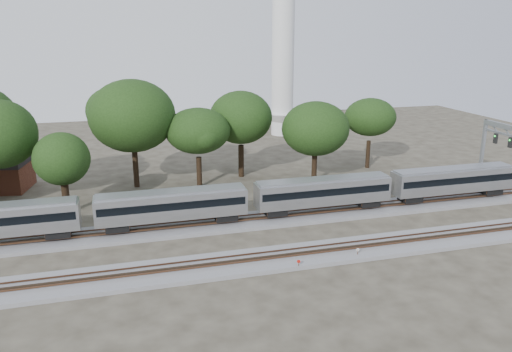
{
  "coord_description": "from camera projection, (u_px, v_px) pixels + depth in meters",
  "views": [
    {
      "loc": [
        -9.05,
        -44.79,
        20.87
      ],
      "look_at": [
        4.72,
        5.0,
        5.74
      ],
      "focal_mm": 35.0,
      "sensor_mm": 36.0,
      "label": 1
    }
  ],
  "objects": [
    {
      "name": "ground",
      "position": [
        224.0,
        248.0,
        49.61
      ],
      "size": [
        160.0,
        160.0,
        0.0
      ],
      "primitive_type": "plane",
      "color": "#383328",
      "rests_on": "ground"
    },
    {
      "name": "track_far",
      "position": [
        213.0,
        225.0,
        55.1
      ],
      "size": [
        160.0,
        5.0,
        0.73
      ],
      "color": "slate",
      "rests_on": "ground"
    },
    {
      "name": "track_near",
      "position": [
        233.0,
        264.0,
        45.85
      ],
      "size": [
        160.0,
        5.0,
        0.73
      ],
      "color": "slate",
      "rests_on": "ground"
    },
    {
      "name": "train",
      "position": [
        173.0,
        204.0,
        53.25
      ],
      "size": [
        83.54,
        2.87,
        4.23
      ],
      "color": "#BABCC2",
      "rests_on": "ground"
    },
    {
      "name": "switch_stand_red",
      "position": [
        299.0,
        264.0,
        44.98
      ],
      "size": [
        0.31,
        0.13,
        1.0
      ],
      "rotation": [
        0.0,
        0.0,
        -0.34
      ],
      "color": "#512D19",
      "rests_on": "ground"
    },
    {
      "name": "switch_stand_white",
      "position": [
        358.0,
        252.0,
        47.29
      ],
      "size": [
        0.33,
        0.06,
        1.04
      ],
      "rotation": [
        0.0,
        0.0,
        0.07
      ],
      "color": "#512D19",
      "rests_on": "ground"
    },
    {
      "name": "switch_lever",
      "position": [
        304.0,
        265.0,
        45.75
      ],
      "size": [
        0.54,
        0.38,
        0.3
      ],
      "primitive_type": "cube",
      "rotation": [
        0.0,
        0.0,
        -0.17
      ],
      "color": "#512D19",
      "rests_on": "ground"
    },
    {
      "name": "signal_gantry",
      "position": [
        504.0,
        145.0,
        62.77
      ],
      "size": [
        0.67,
        7.89,
        9.6
      ],
      "color": "gray",
      "rests_on": "ground"
    },
    {
      "name": "tree_2",
      "position": [
        62.0,
        159.0,
        57.37
      ],
      "size": [
        6.75,
        6.75,
        9.52
      ],
      "color": "black",
      "rests_on": "ground"
    },
    {
      "name": "tree_3",
      "position": [
        132.0,
        116.0,
        66.44
      ],
      "size": [
        10.07,
        10.07,
        14.2
      ],
      "color": "black",
      "rests_on": "ground"
    },
    {
      "name": "tree_4",
      "position": [
        198.0,
        131.0,
        66.91
      ],
      "size": [
        8.02,
        8.02,
        11.31
      ],
      "color": "black",
      "rests_on": "ground"
    },
    {
      "name": "tree_5",
      "position": [
        241.0,
        118.0,
        71.62
      ],
      "size": [
        8.97,
        8.97,
        12.65
      ],
      "color": "black",
      "rests_on": "ground"
    },
    {
      "name": "tree_6",
      "position": [
        316.0,
        129.0,
        68.53
      ],
      "size": [
        8.0,
        8.0,
        11.27
      ],
      "color": "black",
      "rests_on": "ground"
    },
    {
      "name": "tree_7",
      "position": [
        370.0,
        117.0,
        76.58
      ],
      "size": [
        8.17,
        8.17,
        11.52
      ],
      "color": "black",
      "rests_on": "ground"
    }
  ]
}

